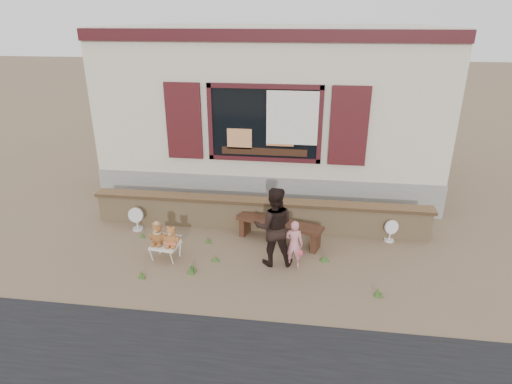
# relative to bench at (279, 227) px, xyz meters

# --- Properties ---
(ground) EXTENTS (80.00, 80.00, 0.00)m
(ground) POSITION_rel_bench_xyz_m (-0.48, -0.47, -0.33)
(ground) COLOR brown
(ground) RESTS_ON ground
(shopfront) EXTENTS (8.04, 5.13, 4.00)m
(shopfront) POSITION_rel_bench_xyz_m (-0.48, 4.02, 1.67)
(shopfront) COLOR #B9AC95
(shopfront) RESTS_ON ground
(brick_wall) EXTENTS (7.10, 0.36, 0.67)m
(brick_wall) POSITION_rel_bench_xyz_m (-0.48, 0.53, 0.01)
(brick_wall) COLOR tan
(brick_wall) RESTS_ON ground
(bench) EXTENTS (1.78, 0.90, 0.45)m
(bench) POSITION_rel_bench_xyz_m (0.00, 0.00, 0.00)
(bench) COLOR #371E13
(bench) RESTS_ON ground
(folding_chair) EXTENTS (0.53, 0.48, 0.30)m
(folding_chair) POSITION_rel_bench_xyz_m (-2.04, -0.93, -0.06)
(folding_chair) COLOR white
(folding_chair) RESTS_ON ground
(teddy_bear_left) EXTENTS (0.35, 0.32, 0.44)m
(teddy_bear_left) POSITION_rel_bench_xyz_m (-2.17, -0.91, 0.19)
(teddy_bear_left) COLOR brown
(teddy_bear_left) RESTS_ON folding_chair
(teddy_bear_right) EXTENTS (0.33, 0.29, 0.40)m
(teddy_bear_right) POSITION_rel_bench_xyz_m (-1.90, -0.95, 0.17)
(teddy_bear_right) COLOR brown
(teddy_bear_right) RESTS_ON folding_chair
(child) EXTENTS (0.35, 0.24, 0.91)m
(child) POSITION_rel_bench_xyz_m (0.33, -0.88, 0.13)
(child) COLOR pink
(child) RESTS_ON ground
(adult) EXTENTS (0.80, 0.66, 1.48)m
(adult) POSITION_rel_bench_xyz_m (-0.04, -0.81, 0.41)
(adult) COLOR black
(adult) RESTS_ON ground
(fan_left) EXTENTS (0.32, 0.22, 0.52)m
(fan_left) POSITION_rel_bench_xyz_m (-3.02, 0.12, -0.07)
(fan_left) COLOR silver
(fan_left) RESTS_ON ground
(fan_right) EXTENTS (0.30, 0.20, 0.47)m
(fan_right) POSITION_rel_bench_xyz_m (2.21, 0.33, -0.09)
(fan_right) COLOR silver
(fan_right) RESTS_ON ground
(grass_tufts) EXTENTS (4.66, 1.52, 0.15)m
(grass_tufts) POSITION_rel_bench_xyz_m (-0.74, -1.07, -0.27)
(grass_tufts) COLOR #385522
(grass_tufts) RESTS_ON ground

